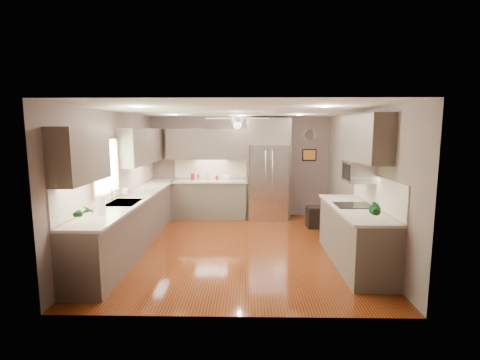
{
  "coord_description": "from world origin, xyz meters",
  "views": [
    {
      "loc": [
        0.17,
        -6.28,
        2.15
      ],
      "look_at": [
        0.04,
        0.6,
        1.17
      ],
      "focal_mm": 26.0,
      "sensor_mm": 36.0,
      "label": 1
    }
  ],
  "objects_px": {
    "canister_a": "(193,177)",
    "potted_plant_left": "(85,212)",
    "soap_bottle": "(127,191)",
    "potted_plant_right": "(376,209)",
    "canister_c": "(209,177)",
    "bowl": "(227,179)",
    "paper_towel": "(101,206)",
    "refrigerator": "(268,171)",
    "canister_d": "(217,178)",
    "stool": "(315,217)",
    "canister_b": "(199,177)",
    "microwave": "(359,172)"
  },
  "relations": [
    {
      "from": "canister_c",
      "to": "bowl",
      "type": "relative_size",
      "value": 0.9
    },
    {
      "from": "stool",
      "to": "paper_towel",
      "type": "xyz_separation_m",
      "value": [
        -3.65,
        -2.72,
        0.84
      ]
    },
    {
      "from": "canister_a",
      "to": "canister_c",
      "type": "relative_size",
      "value": 0.9
    },
    {
      "from": "canister_c",
      "to": "refrigerator",
      "type": "height_order",
      "value": "refrigerator"
    },
    {
      "from": "potted_plant_right",
      "to": "paper_towel",
      "type": "xyz_separation_m",
      "value": [
        -3.84,
        0.3,
        -0.03
      ]
    },
    {
      "from": "canister_c",
      "to": "canister_d",
      "type": "height_order",
      "value": "canister_c"
    },
    {
      "from": "canister_d",
      "to": "soap_bottle",
      "type": "xyz_separation_m",
      "value": [
        -1.51,
        -2.16,
        0.04
      ]
    },
    {
      "from": "stool",
      "to": "refrigerator",
      "type": "bearing_deg",
      "value": 140.2
    },
    {
      "from": "stool",
      "to": "potted_plant_right",
      "type": "bearing_deg",
      "value": -86.3
    },
    {
      "from": "canister_c",
      "to": "paper_towel",
      "type": "relative_size",
      "value": 0.54
    },
    {
      "from": "refrigerator",
      "to": "canister_c",
      "type": "bearing_deg",
      "value": 178.13
    },
    {
      "from": "canister_b",
      "to": "soap_bottle",
      "type": "distance_m",
      "value": 2.42
    },
    {
      "from": "canister_b",
      "to": "potted_plant_left",
      "type": "distance_m",
      "value": 4.25
    },
    {
      "from": "canister_a",
      "to": "potted_plant_left",
      "type": "height_order",
      "value": "potted_plant_left"
    },
    {
      "from": "canister_b",
      "to": "canister_c",
      "type": "xyz_separation_m",
      "value": [
        0.25,
        -0.04,
        0.02
      ]
    },
    {
      "from": "canister_b",
      "to": "potted_plant_right",
      "type": "relative_size",
      "value": 0.43
    },
    {
      "from": "canister_a",
      "to": "paper_towel",
      "type": "bearing_deg",
      "value": -101.86
    },
    {
      "from": "refrigerator",
      "to": "bowl",
      "type": "bearing_deg",
      "value": 176.69
    },
    {
      "from": "bowl",
      "to": "microwave",
      "type": "bearing_deg",
      "value": -49.7
    },
    {
      "from": "potted_plant_right",
      "to": "paper_towel",
      "type": "relative_size",
      "value": 1.04
    },
    {
      "from": "potted_plant_left",
      "to": "refrigerator",
      "type": "xyz_separation_m",
      "value": [
        2.64,
        4.06,
        0.09
      ]
    },
    {
      "from": "canister_c",
      "to": "bowl",
      "type": "distance_m",
      "value": 0.45
    },
    {
      "from": "canister_d",
      "to": "stool",
      "type": "height_order",
      "value": "canister_d"
    },
    {
      "from": "canister_c",
      "to": "microwave",
      "type": "height_order",
      "value": "microwave"
    },
    {
      "from": "microwave",
      "to": "canister_c",
      "type": "bearing_deg",
      "value": 135.37
    },
    {
      "from": "canister_b",
      "to": "canister_d",
      "type": "height_order",
      "value": "canister_b"
    },
    {
      "from": "canister_d",
      "to": "paper_towel",
      "type": "xyz_separation_m",
      "value": [
        -1.37,
        -3.64,
        0.08
      ]
    },
    {
      "from": "canister_d",
      "to": "soap_bottle",
      "type": "relative_size",
      "value": 0.52
    },
    {
      "from": "canister_d",
      "to": "soap_bottle",
      "type": "bearing_deg",
      "value": -124.95
    },
    {
      "from": "canister_c",
      "to": "bowl",
      "type": "bearing_deg",
      "value": 1.44
    },
    {
      "from": "soap_bottle",
      "to": "potted_plant_left",
      "type": "distance_m",
      "value": 1.97
    },
    {
      "from": "refrigerator",
      "to": "paper_towel",
      "type": "distance_m",
      "value": 4.44
    },
    {
      "from": "potted_plant_left",
      "to": "paper_towel",
      "type": "bearing_deg",
      "value": 89.36
    },
    {
      "from": "canister_a",
      "to": "potted_plant_left",
      "type": "bearing_deg",
      "value": -100.56
    },
    {
      "from": "soap_bottle",
      "to": "potted_plant_left",
      "type": "relative_size",
      "value": 0.64
    },
    {
      "from": "canister_b",
      "to": "stool",
      "type": "height_order",
      "value": "canister_b"
    },
    {
      "from": "potted_plant_left",
      "to": "paper_towel",
      "type": "height_order",
      "value": "potted_plant_left"
    },
    {
      "from": "soap_bottle",
      "to": "potted_plant_right",
      "type": "bearing_deg",
      "value": -24.05
    },
    {
      "from": "microwave",
      "to": "stool",
      "type": "relative_size",
      "value": 1.19
    },
    {
      "from": "canister_c",
      "to": "paper_towel",
      "type": "xyz_separation_m",
      "value": [
        -1.17,
        -3.61,
        0.05
      ]
    },
    {
      "from": "canister_b",
      "to": "refrigerator",
      "type": "distance_m",
      "value": 1.73
    },
    {
      "from": "canister_a",
      "to": "potted_plant_left",
      "type": "xyz_separation_m",
      "value": [
        -0.77,
        -4.14,
        0.08
      ]
    },
    {
      "from": "paper_towel",
      "to": "bowl",
      "type": "bearing_deg",
      "value": 65.98
    },
    {
      "from": "canister_b",
      "to": "potted_plant_left",
      "type": "relative_size",
      "value": 0.46
    },
    {
      "from": "canister_b",
      "to": "bowl",
      "type": "bearing_deg",
      "value": -2.32
    },
    {
      "from": "stool",
      "to": "canister_d",
      "type": "bearing_deg",
      "value": 158.11
    },
    {
      "from": "canister_b",
      "to": "canister_d",
      "type": "distance_m",
      "value": 0.46
    },
    {
      "from": "canister_c",
      "to": "paper_towel",
      "type": "bearing_deg",
      "value": -107.96
    },
    {
      "from": "canister_a",
      "to": "canister_d",
      "type": "distance_m",
      "value": 0.61
    },
    {
      "from": "stool",
      "to": "bowl",
      "type": "bearing_deg",
      "value": 156.06
    }
  ]
}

